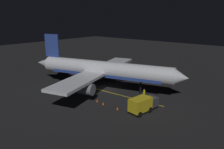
{
  "coord_description": "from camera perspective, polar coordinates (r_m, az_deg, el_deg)",
  "views": [
    {
      "loc": [
        32.53,
        29.27,
        14.95
      ],
      "look_at": [
        0.0,
        2.0,
        3.5
      ],
      "focal_mm": 34.59,
      "sensor_mm": 36.0,
      "label": 1
    }
  ],
  "objects": [
    {
      "name": "traffic_cone_near_left",
      "position": [
        37.97,
        -2.37,
        -7.7
      ],
      "size": [
        0.5,
        0.5,
        0.55
      ],
      "color": "#EA590F",
      "rests_on": "ground_plane"
    },
    {
      "name": "ground_plane",
      "position": [
        46.28,
        -1.9,
        -3.89
      ],
      "size": [
        180.0,
        180.0,
        0.2
      ],
      "primitive_type": "cube",
      "color": "black"
    },
    {
      "name": "traffic_cone_under_wing",
      "position": [
        36.01,
        1.44,
        -9.0
      ],
      "size": [
        0.5,
        0.5,
        0.55
      ],
      "color": "#EA590F",
      "rests_on": "ground_plane"
    },
    {
      "name": "apron_guide_stripe",
      "position": [
        43.08,
        1.18,
        -5.21
      ],
      "size": [
        1.2,
        20.28,
        0.01
      ],
      "primitive_type": "cube",
      "rotation": [
        0.0,
        0.0,
        0.05
      ],
      "color": "gold",
      "rests_on": "ground_plane"
    },
    {
      "name": "airliner",
      "position": [
        45.36,
        -2.62,
        1.17
      ],
      "size": [
        29.72,
        34.21,
        11.11
      ],
      "color": "white",
      "rests_on": "ground_plane"
    },
    {
      "name": "catering_truck",
      "position": [
        54.18,
        2.16,
        0.36
      ],
      "size": [
        5.32,
        5.56,
        2.27
      ],
      "color": "gold",
      "rests_on": "ground_plane"
    },
    {
      "name": "baggage_truck",
      "position": [
        35.36,
        8.12,
        -7.85
      ],
      "size": [
        5.69,
        2.86,
        2.49
      ],
      "color": "gold",
      "rests_on": "ground_plane"
    },
    {
      "name": "ground_crew_worker",
      "position": [
        41.31,
        8.47,
        -4.98
      ],
      "size": [
        0.4,
        0.4,
        1.74
      ],
      "color": "black",
      "rests_on": "ground_plane"
    },
    {
      "name": "traffic_cone_near_right",
      "position": [
        39.29,
        -3.94,
        -6.92
      ],
      "size": [
        0.5,
        0.5,
        0.55
      ],
      "color": "#EA590F",
      "rests_on": "ground_plane"
    }
  ]
}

